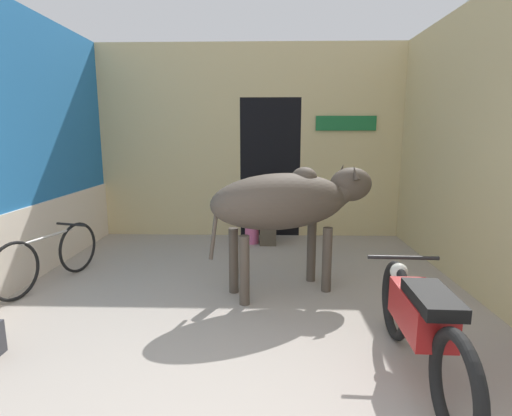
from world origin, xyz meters
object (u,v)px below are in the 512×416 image
bicycle (50,257)px  plastic_stool (252,230)px  cow (290,202)px  motorcycle_near (420,321)px  shopkeeper_seated (268,208)px

bicycle → plastic_stool: 3.04m
cow → motorcycle_near: size_ratio=1.04×
cow → motorcycle_near: (0.86, -1.68, -0.59)m
shopkeeper_seated → cow: bearing=-83.2°
shopkeeper_seated → plastic_stool: bearing=176.2°
cow → plastic_stool: (-0.51, 2.03, -0.82)m
shopkeeper_seated → motorcycle_near: bearing=-73.5°
cow → plastic_stool: 2.25m
motorcycle_near → bicycle: bearing=154.3°
cow → shopkeeper_seated: (-0.24, 2.02, -0.45)m
cow → shopkeeper_seated: 2.08m
cow → motorcycle_near: 1.98m
motorcycle_near → plastic_stool: size_ratio=4.64×
plastic_stool → motorcycle_near: bearing=-69.8°
bicycle → shopkeeper_seated: size_ratio=1.38×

